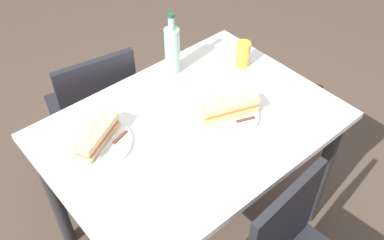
% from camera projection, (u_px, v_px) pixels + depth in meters
% --- Properties ---
extents(ground_plane, '(8.00, 8.00, 0.00)m').
position_uv_depth(ground_plane, '(192.00, 228.00, 2.27)').
color(ground_plane, '#47382D').
extents(dining_table, '(1.16, 0.83, 0.77)m').
position_uv_depth(dining_table, '(192.00, 144.00, 1.82)').
color(dining_table, silver).
rests_on(dining_table, ground).
extents(chair_near, '(0.46, 0.46, 0.86)m').
position_uv_depth(chair_near, '(97.00, 109.00, 2.21)').
color(chair_near, black).
rests_on(chair_near, ground).
extents(plate_near, '(0.26, 0.26, 0.01)m').
position_uv_depth(plate_near, '(99.00, 143.00, 1.65)').
color(plate_near, white).
rests_on(plate_near, dining_table).
extents(baguette_sandwich_near, '(0.23, 0.16, 0.07)m').
position_uv_depth(baguette_sandwich_near, '(97.00, 136.00, 1.62)').
color(baguette_sandwich_near, '#DBB77A').
rests_on(baguette_sandwich_near, plate_near).
extents(knife_near, '(0.18, 0.06, 0.01)m').
position_uv_depth(knife_near, '(114.00, 144.00, 1.63)').
color(knife_near, silver).
rests_on(knife_near, plate_near).
extents(plate_far, '(0.26, 0.26, 0.01)m').
position_uv_depth(plate_far, '(228.00, 115.00, 1.76)').
color(plate_far, silver).
rests_on(plate_far, dining_table).
extents(baguette_sandwich_far, '(0.25, 0.15, 0.07)m').
position_uv_depth(baguette_sandwich_far, '(228.00, 108.00, 1.73)').
color(baguette_sandwich_far, '#DBB77A').
rests_on(baguette_sandwich_far, plate_far).
extents(knife_far, '(0.17, 0.08, 0.01)m').
position_uv_depth(knife_far, '(236.00, 122.00, 1.72)').
color(knife_far, silver).
rests_on(knife_far, plate_far).
extents(water_bottle, '(0.07, 0.07, 0.30)m').
position_uv_depth(water_bottle, '(172.00, 49.00, 1.90)').
color(water_bottle, '#99C6B7').
rests_on(water_bottle, dining_table).
extents(beer_glass, '(0.07, 0.07, 0.12)m').
position_uv_depth(beer_glass, '(243.00, 54.00, 1.98)').
color(beer_glass, gold).
rests_on(beer_glass, dining_table).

